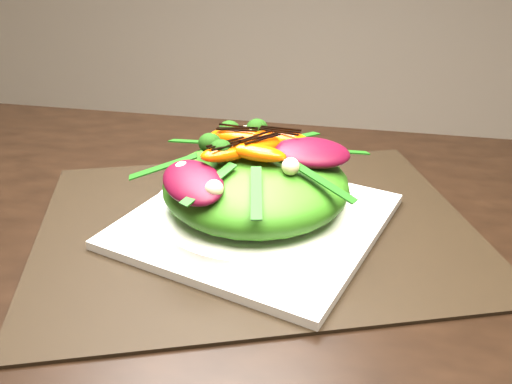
% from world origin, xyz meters
% --- Properties ---
extents(dining_table, '(1.60, 0.90, 0.75)m').
position_xyz_m(dining_table, '(0.00, 0.00, 0.73)').
color(dining_table, black).
rests_on(dining_table, floor).
extents(placemat, '(0.61, 0.54, 0.00)m').
position_xyz_m(placemat, '(0.01, 0.09, 0.75)').
color(placemat, black).
rests_on(placemat, dining_table).
extents(plate_base, '(0.35, 0.35, 0.01)m').
position_xyz_m(plate_base, '(0.01, 0.09, 0.76)').
color(plate_base, silver).
rests_on(plate_base, placemat).
extents(salad_bowl, '(0.28, 0.28, 0.02)m').
position_xyz_m(salad_bowl, '(0.01, 0.09, 0.77)').
color(salad_bowl, white).
rests_on(salad_bowl, plate_base).
extents(lettuce_mound, '(0.22, 0.22, 0.07)m').
position_xyz_m(lettuce_mound, '(0.01, 0.09, 0.81)').
color(lettuce_mound, '#357415').
rests_on(lettuce_mound, salad_bowl).
extents(radicchio_leaf, '(0.10, 0.09, 0.02)m').
position_xyz_m(radicchio_leaf, '(0.07, 0.10, 0.85)').
color(radicchio_leaf, '#3E0616').
rests_on(radicchio_leaf, lettuce_mound).
extents(orange_segment, '(0.07, 0.03, 0.02)m').
position_xyz_m(orange_segment, '(-0.01, 0.10, 0.85)').
color(orange_segment, '#D94003').
rests_on(orange_segment, lettuce_mound).
extents(broccoli_floret, '(0.04, 0.04, 0.04)m').
position_xyz_m(broccoli_floret, '(-0.06, 0.12, 0.85)').
color(broccoli_floret, '#11370A').
rests_on(broccoli_floret, lettuce_mound).
extents(macadamia_nut, '(0.02, 0.02, 0.02)m').
position_xyz_m(macadamia_nut, '(0.05, 0.06, 0.85)').
color(macadamia_nut, '#FCF7B1').
rests_on(macadamia_nut, lettuce_mound).
extents(balsamic_drizzle, '(0.05, 0.00, 0.00)m').
position_xyz_m(balsamic_drizzle, '(-0.01, 0.10, 0.86)').
color(balsamic_drizzle, black).
rests_on(balsamic_drizzle, orange_segment).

